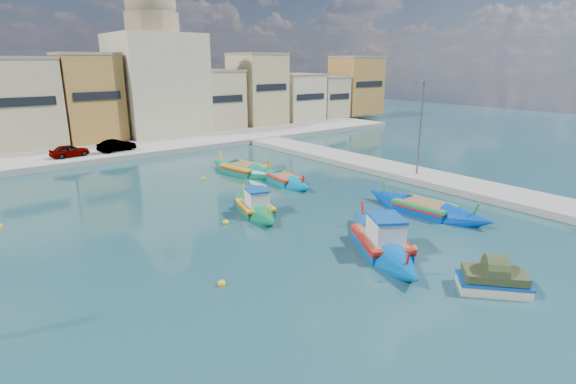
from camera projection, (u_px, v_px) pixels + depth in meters
name	position (u px, v px, depth m)	size (l,w,h in m)	color
ground	(300.00, 260.00, 22.06)	(160.00, 160.00, 0.00)	#163F42
east_quay	(489.00, 192.00, 32.73)	(4.00, 70.00, 0.50)	gray
north_quay	(100.00, 153.00, 46.02)	(80.00, 8.00, 0.60)	gray
north_townhouses	(134.00, 99.00, 54.22)	(83.20, 7.87, 10.19)	tan
church_block	(156.00, 69.00, 55.72)	(10.00, 10.00, 19.10)	#C4B792
quay_street_lamp	(420.00, 127.00, 35.76)	(1.18, 0.16, 8.00)	#595B60
luzzu_turquoise_cabin	(381.00, 243.00, 23.19)	(6.70, 9.32, 3.08)	#0051A8
luzzu_blue_cabin	(255.00, 208.00, 28.88)	(3.81, 7.45, 2.57)	#0A6F43
luzzu_cyan_mid	(285.00, 180.00, 35.92)	(2.70, 7.66, 2.22)	#00789A
luzzu_green	(244.00, 170.00, 38.99)	(3.49, 8.97, 2.75)	#0B7553
luzzu_blue_south	(425.00, 209.00, 28.79)	(2.62, 9.22, 2.63)	#003AA7
tender_near	(493.00, 281.00, 19.04)	(3.06, 3.18, 1.41)	beige
mooring_buoys	(269.00, 226.00, 26.44)	(24.59, 20.03, 0.36)	yellow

